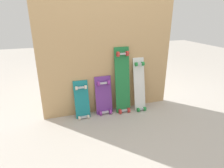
# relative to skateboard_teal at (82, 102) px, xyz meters

# --- Properties ---
(ground_plane) EXTENTS (12.00, 12.00, 0.00)m
(ground_plane) POSITION_rel_skateboard_teal_xyz_m (0.41, 0.03, -0.22)
(ground_plane) COLOR #B2AAA0
(plywood_wall_panel) EXTENTS (1.85, 0.04, 1.66)m
(plywood_wall_panel) POSITION_rel_skateboard_teal_xyz_m (0.41, 0.10, 0.61)
(plywood_wall_panel) COLOR tan
(plywood_wall_panel) RESTS_ON ground
(skateboard_teal) EXTENTS (0.20, 0.18, 0.58)m
(skateboard_teal) POSITION_rel_skateboard_teal_xyz_m (0.00, 0.00, 0.00)
(skateboard_teal) COLOR #197A7F
(skateboard_teal) RESTS_ON ground
(skateboard_purple) EXTENTS (0.23, 0.17, 0.60)m
(skateboard_purple) POSITION_rel_skateboard_teal_xyz_m (0.31, 0.01, 0.02)
(skateboard_purple) COLOR #6B338C
(skateboard_purple) RESTS_ON ground
(skateboard_green) EXTENTS (0.21, 0.21, 0.98)m
(skateboard_green) POSITION_rel_skateboard_teal_xyz_m (0.58, -0.01, 0.21)
(skateboard_green) COLOR #1E7238
(skateboard_green) RESTS_ON ground
(skateboard_white) EXTENTS (0.17, 0.23, 0.83)m
(skateboard_white) POSITION_rel_skateboard_teal_xyz_m (0.84, -0.02, 0.13)
(skateboard_white) COLOR silver
(skateboard_white) RESTS_ON ground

